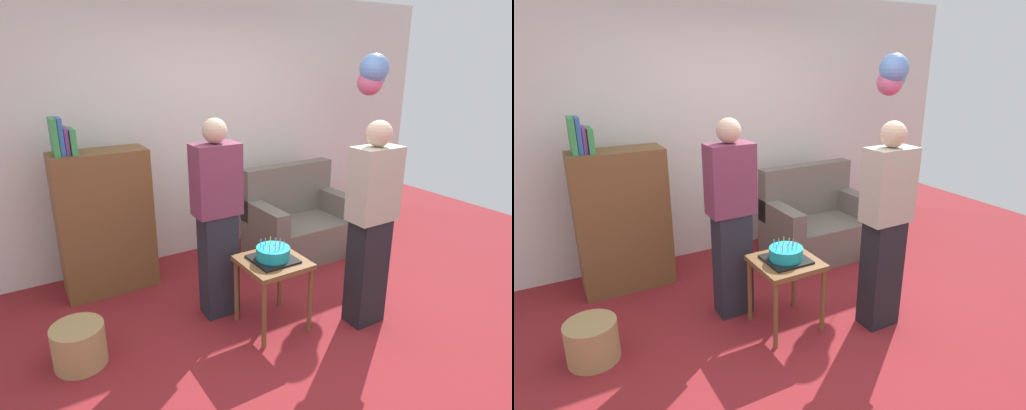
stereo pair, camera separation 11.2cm
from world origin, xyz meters
TOP-DOWN VIEW (x-y plane):
  - ground_plane at (0.00, 0.00)m, footprint 8.00×8.00m
  - wall_back at (0.00, 2.05)m, footprint 6.00×0.10m
  - couch at (0.75, 1.34)m, footprint 1.10×0.70m
  - bookshelf at (-1.20, 1.61)m, footprint 0.80×0.36m
  - side_table at (-0.24, 0.32)m, footprint 0.48×0.48m
  - birthday_cake at (-0.24, 0.32)m, footprint 0.32×0.32m
  - person_blowing_candles at (-0.51, 0.72)m, footprint 0.36×0.22m
  - person_holding_cake at (0.43, 0.00)m, footprint 0.36×0.22m
  - wicker_basket at (-1.65, 0.63)m, footprint 0.36×0.36m
  - handbag at (1.25, 0.74)m, footprint 0.28×0.14m
  - balloon_bunch at (1.53, 1.18)m, footprint 0.44×0.43m

SIDE VIEW (x-z plane):
  - ground_plane at x=0.00m, z-range 0.00..0.00m
  - handbag at x=1.25m, z-range 0.00..0.20m
  - wicker_basket at x=-1.65m, z-range 0.00..0.30m
  - couch at x=0.75m, z-range -0.14..0.82m
  - side_table at x=-0.24m, z-range 0.20..0.78m
  - birthday_cake at x=-0.24m, z-range 0.54..0.71m
  - bookshelf at x=-1.20m, z-range -0.13..1.47m
  - person_blowing_candles at x=-0.51m, z-range 0.02..1.65m
  - person_holding_cake at x=0.43m, z-range 0.02..1.65m
  - wall_back at x=0.00m, z-range 0.00..2.70m
  - balloon_bunch at x=1.53m, z-range 0.83..2.93m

